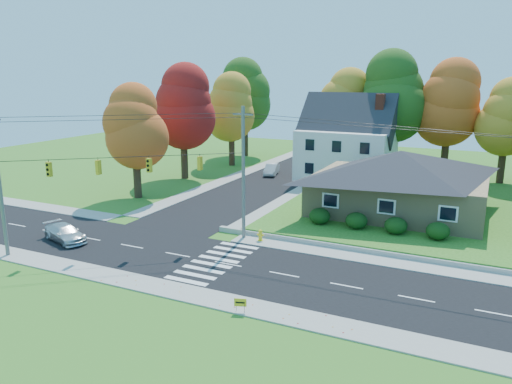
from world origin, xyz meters
TOP-DOWN VIEW (x-y plane):
  - ground at (0.00, 0.00)m, footprint 120.00×120.00m
  - road_main at (0.00, 0.00)m, footprint 90.00×8.00m
  - road_cross at (-8.00, 26.00)m, footprint 8.00×44.00m
  - sidewalk_north at (0.00, 5.00)m, footprint 90.00×2.00m
  - sidewalk_south at (0.00, -5.00)m, footprint 90.00×2.00m
  - lawn at (13.00, 21.00)m, footprint 30.00×30.00m
  - ranch_house at (8.00, 16.00)m, footprint 14.60×10.60m
  - colonial_house at (0.04, 28.00)m, footprint 10.40×8.40m
  - hedge_row at (7.50, 9.80)m, footprint 10.70×1.70m
  - traffic_infrastructure at (-0.15, 1.35)m, footprint 38.10×10.66m
  - tree_lot_0 at (-2.00, 34.00)m, footprint 6.72×6.72m
  - tree_lot_1 at (4.00, 33.00)m, footprint 7.84×7.84m
  - tree_lot_2 at (10.00, 34.00)m, footprint 7.28×7.28m
  - tree_lot_3 at (16.00, 33.00)m, footprint 6.16×6.16m
  - tree_west_0 at (-17.00, 12.00)m, footprint 6.16×6.16m
  - tree_west_1 at (-18.00, 22.00)m, footprint 7.28×7.28m
  - tree_west_2 at (-17.00, 32.00)m, footprint 6.72×6.72m
  - tree_west_3 at (-19.00, 40.00)m, footprint 7.84×7.84m
  - silver_sedan at (-13.24, -1.24)m, footprint 4.59×2.96m
  - white_car at (-9.46, 28.35)m, footprint 2.33×4.22m
  - fire_hydrant at (-0.04, 5.07)m, footprint 0.52×0.41m
  - yard_sign at (3.89, -5.74)m, footprint 0.64×0.23m

SIDE VIEW (x-z plane):
  - ground at x=0.00m, z-range 0.00..0.00m
  - road_main at x=0.00m, z-range 0.00..0.02m
  - road_cross at x=-8.00m, z-range 0.00..0.02m
  - sidewalk_north at x=0.00m, z-range 0.00..0.08m
  - sidewalk_south at x=0.00m, z-range 0.00..0.08m
  - lawn at x=13.00m, z-range 0.00..0.50m
  - fire_hydrant at x=-0.04m, z-range -0.02..0.91m
  - yard_sign at x=3.89m, z-range 0.18..1.00m
  - silver_sedan at x=-13.24m, z-range 0.02..1.26m
  - white_car at x=-9.46m, z-range 0.02..1.34m
  - hedge_row at x=7.50m, z-range 0.50..1.77m
  - ranch_house at x=8.00m, z-range 0.57..5.97m
  - colonial_house at x=0.04m, z-range -0.22..9.38m
  - traffic_infrastructure at x=-0.15m, z-range 0.15..10.15m
  - tree_west_0 at x=-17.00m, z-range 1.42..12.89m
  - tree_lot_3 at x=16.00m, z-range 1.92..13.39m
  - tree_west_2 at x=-17.00m, z-range 1.55..14.06m
  - tree_lot_0 at x=-2.00m, z-range 2.05..14.56m
  - tree_west_1 at x=-18.00m, z-range 1.68..15.24m
  - tree_lot_2 at x=10.00m, z-range 2.18..15.74m
  - tree_west_3 at x=-19.00m, z-range 1.81..16.41m
  - tree_lot_1 at x=4.00m, z-range 2.31..16.91m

